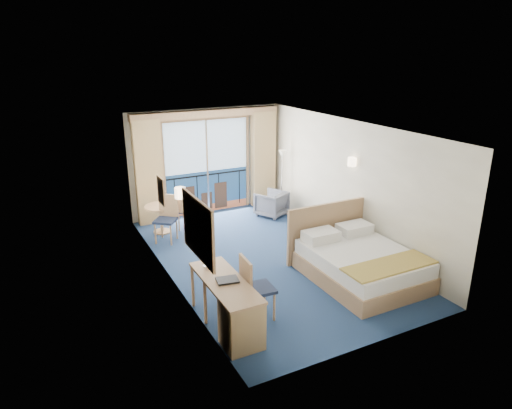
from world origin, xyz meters
name	(u,v)px	position (x,y,z in m)	size (l,w,h in m)	color
floor	(266,258)	(0.00, 0.00, 0.00)	(6.50, 6.50, 0.00)	navy
room_walls	(267,175)	(0.00, 0.00, 1.78)	(4.04, 6.54, 2.72)	beige
balcony_door	(207,169)	(-0.01, 3.22, 1.14)	(2.36, 0.03, 2.52)	navy
curtain_left	(149,173)	(-1.55, 3.07, 1.28)	(0.65, 0.22, 2.55)	tan
curtain_right	(263,159)	(1.55, 3.07, 1.28)	(0.65, 0.22, 2.55)	tan
pelmet	(207,114)	(0.00, 3.10, 2.58)	(3.80, 0.25, 0.18)	tan
mirror	(198,229)	(-1.97, -1.50, 1.55)	(0.05, 1.25, 0.95)	tan
wall_print	(161,191)	(-1.97, 0.45, 1.60)	(0.04, 0.42, 0.52)	tan
sconce_left	(180,193)	(-1.94, -0.60, 1.85)	(0.18, 0.18, 0.18)	#FFDCB2
sconce_right	(352,162)	(1.94, -0.15, 1.85)	(0.18, 0.18, 0.18)	#FFDCB2
bed	(359,262)	(1.13, -1.54, 0.33)	(1.86, 2.21, 1.17)	tan
nightstand	(335,229)	(1.75, 0.02, 0.31)	(0.47, 0.44, 0.61)	tan
phone	(337,215)	(1.76, 0.03, 0.65)	(0.16, 0.12, 0.07)	silver
armchair	(271,204)	(1.33, 2.18, 0.32)	(0.68, 0.70, 0.64)	#4E515F
floor_lamp	(282,165)	(1.76, 2.41, 1.23)	(0.22, 0.22, 1.62)	silver
desk	(238,316)	(-1.70, -2.30, 0.43)	(0.57, 1.66, 0.78)	tan
desk_chair	(253,285)	(-1.24, -1.86, 0.60)	(0.50, 0.49, 1.07)	#1B2540
folder	(227,280)	(-1.67, -1.87, 0.79)	(0.33, 0.24, 0.03)	black
desk_lamp	(206,247)	(-1.79, -1.32, 1.14)	(0.13, 0.13, 0.48)	silver
round_table	(161,212)	(-1.51, 2.35, 0.50)	(0.73, 0.73, 0.66)	tan
table_chair_a	(186,208)	(-0.95, 2.18, 0.55)	(0.60, 0.60, 0.98)	#1B2540
table_chair_b	(167,215)	(-1.52, 1.84, 0.59)	(0.63, 0.63, 1.04)	#1B2540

